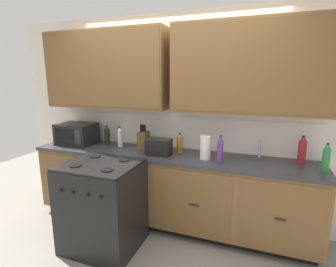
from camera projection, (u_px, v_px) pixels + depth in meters
name	position (u px, v px, depth m)	size (l,w,h in m)	color
ground_plane	(158.00, 237.00, 2.94)	(8.40, 8.40, 0.00)	gray
wall_unit	(173.00, 88.00, 3.05)	(4.56, 0.40, 2.55)	white
counter_run	(167.00, 188.00, 3.12)	(3.39, 0.64, 0.92)	black
stove_range	(103.00, 205.00, 2.70)	(0.76, 0.68, 0.95)	black
microwave	(77.00, 134.00, 3.44)	(0.48, 0.37, 0.28)	black
toaster	(159.00, 147.00, 2.95)	(0.28, 0.18, 0.19)	black
knife_block	(143.00, 140.00, 3.21)	(0.11, 0.14, 0.31)	brown
sink_faucet	(260.00, 149.00, 2.85)	(0.02, 0.02, 0.20)	#B2B5BA
paper_towel_roll	(205.00, 148.00, 2.79)	(0.12, 0.12, 0.26)	white
bottle_green	(326.00, 158.00, 2.38)	(0.07, 0.07, 0.29)	#237A38
bottle_red	(302.00, 150.00, 2.63)	(0.08, 0.08, 0.30)	maroon
bottle_dark	(107.00, 135.00, 3.42)	(0.07, 0.07, 0.26)	black
bottle_clear	(120.00, 137.00, 3.31)	(0.07, 0.07, 0.27)	silver
bottle_violet	(220.00, 149.00, 2.67)	(0.07, 0.07, 0.29)	#663384
bottle_amber	(180.00, 143.00, 3.03)	(0.07, 0.07, 0.24)	#9E6619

